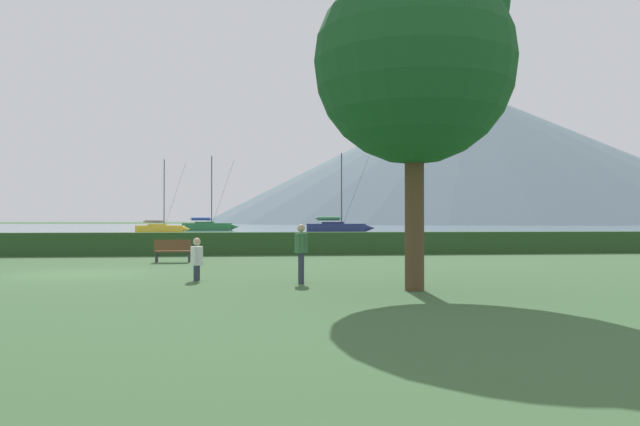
# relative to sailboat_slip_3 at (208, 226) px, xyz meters

# --- Properties ---
(ground_plane) EXTENTS (1000.00, 1000.00, 0.00)m
(ground_plane) POSITION_rel_sailboat_slip_3_xyz_m (1.23, -84.33, -0.77)
(ground_plane) COLOR #385B33
(harbor_water) EXTENTS (320.00, 246.00, 0.00)m
(harbor_water) POSITION_rel_sailboat_slip_3_xyz_m (1.23, 52.67, -0.76)
(harbor_water) COLOR gray
(harbor_water) RESTS_ON ground_plane
(hedge_line) EXTENTS (80.00, 1.20, 1.14)m
(hedge_line) POSITION_rel_sailboat_slip_3_xyz_m (1.23, -73.33, -0.20)
(hedge_line) COLOR #284C23
(hedge_line) RESTS_ON ground_plane
(sailboat_slip_3) EXTENTS (9.24, 3.38, 12.32)m
(sailboat_slip_3) POSITION_rel_sailboat_slip_3_xyz_m (0.00, 0.00, 0.00)
(sailboat_slip_3) COLOR #236B38
(sailboat_slip_3) RESTS_ON harbor_water
(sailboat_slip_5) EXTENTS (9.45, 4.37, 10.95)m
(sailboat_slip_5) POSITION_rel_sailboat_slip_3_xyz_m (18.82, -19.53, -0.00)
(sailboat_slip_5) COLOR navy
(sailboat_slip_5) RESTS_ON harbor_water
(sailboat_slip_6) EXTENTS (7.44, 2.64, 10.17)m
(sailboat_slip_6) POSITION_rel_sailboat_slip_3_xyz_m (-5.44, -16.20, -0.15)
(sailboat_slip_6) COLOR gold
(sailboat_slip_6) RESTS_ON harbor_water
(park_bench_near_path) EXTENTS (1.51, 0.48, 0.95)m
(park_bench_near_path) POSITION_rel_sailboat_slip_3_xyz_m (3.65, -78.81, -0.24)
(park_bench_near_path) COLOR brown
(park_bench_near_path) RESTS_ON ground_plane
(person_seated_viewer) EXTENTS (0.36, 0.56, 1.25)m
(person_seated_viewer) POSITION_rel_sailboat_slip_3_xyz_m (5.30, -86.98, -0.08)
(person_seated_viewer) COLOR #2D3347
(person_seated_viewer) RESTS_ON ground_plane
(person_standing_walker) EXTENTS (0.36, 0.57, 1.65)m
(person_standing_walker) POSITION_rel_sailboat_slip_3_xyz_m (8.26, -88.09, 0.21)
(person_standing_walker) COLOR #2D3347
(person_standing_walker) RESTS_ON ground_plane
(park_tree) EXTENTS (5.07, 5.07, 8.87)m
(park_tree) POSITION_rel_sailboat_slip_3_xyz_m (11.10, -90.17, 5.24)
(park_tree) COLOR #4C3823
(park_tree) RESTS_ON ground_plane
(distant_hill_west_ridge) EXTENTS (260.77, 260.77, 42.85)m
(distant_hill_west_ridge) POSITION_rel_sailboat_slip_3_xyz_m (180.59, 272.83, 20.66)
(distant_hill_west_ridge) COLOR #4C6070
(distant_hill_west_ridge) RESTS_ON ground_plane
(distant_hill_central_peak) EXTENTS (317.84, 317.84, 80.49)m
(distant_hill_central_peak) POSITION_rel_sailboat_slip_3_xyz_m (164.01, 326.78, 39.48)
(distant_hill_central_peak) COLOR #4C6070
(distant_hill_central_peak) RESTS_ON ground_plane
(distant_hill_east_ridge) EXTENTS (276.66, 276.66, 69.72)m
(distant_hill_east_ridge) POSITION_rel_sailboat_slip_3_xyz_m (121.24, 212.76, 34.09)
(distant_hill_east_ridge) COLOR slate
(distant_hill_east_ridge) RESTS_ON ground_plane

